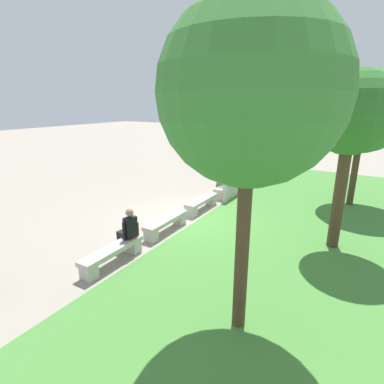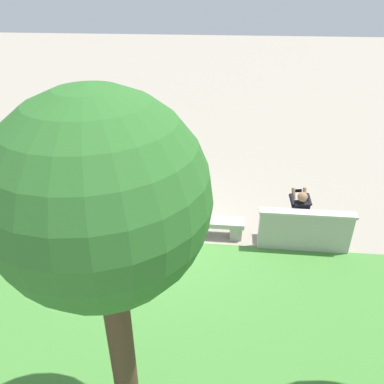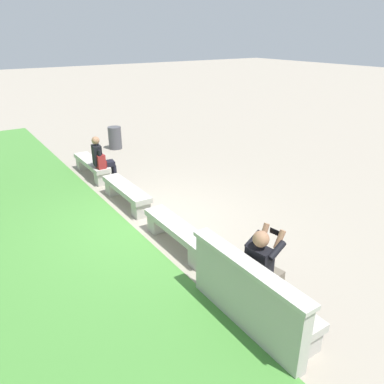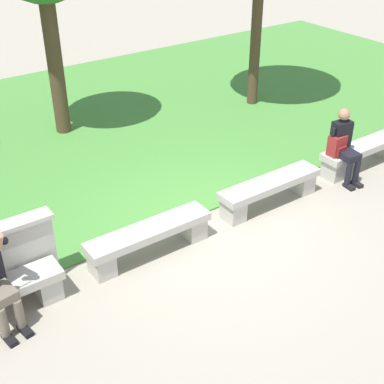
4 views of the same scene
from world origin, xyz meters
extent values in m
plane|color=gray|center=(0.00, 0.00, 0.00)|extent=(80.00, 80.00, 0.00)
cube|color=#B7B2A8|center=(-3.36, 0.00, 0.39)|extent=(1.84, 0.40, 0.12)
cube|color=#B7B2A8|center=(-4.10, 0.00, 0.17)|extent=(0.28, 0.34, 0.33)
cube|color=#B7B2A8|center=(-2.62, 0.00, 0.17)|extent=(0.28, 0.34, 0.33)
cube|color=#B7B2A8|center=(-1.12, 0.00, 0.39)|extent=(1.84, 0.40, 0.12)
cube|color=#B7B2A8|center=(-1.86, 0.00, 0.17)|extent=(0.28, 0.34, 0.33)
cube|color=#B7B2A8|center=(-0.38, 0.00, 0.17)|extent=(0.28, 0.34, 0.33)
cube|color=#B7B2A8|center=(1.12, 0.00, 0.39)|extent=(1.84, 0.40, 0.12)
cube|color=#B7B2A8|center=(0.38, 0.00, 0.17)|extent=(0.28, 0.34, 0.33)
cube|color=#B7B2A8|center=(1.86, 0.00, 0.17)|extent=(0.28, 0.34, 0.33)
cube|color=#B7B2A8|center=(3.36, 0.00, 0.39)|extent=(1.84, 0.40, 0.12)
cube|color=#B7B2A8|center=(2.62, 0.00, 0.17)|extent=(0.28, 0.34, 0.33)
cube|color=#B7B2A8|center=(-3.36, 0.34, 0.47)|extent=(2.01, 0.18, 0.95)
cube|color=beige|center=(-3.36, 0.34, 0.98)|extent=(2.07, 0.24, 0.06)
cube|color=olive|center=(-3.36, 0.24, 0.59)|extent=(0.44, 0.02, 0.22)
cube|color=black|center=(-3.29, -0.46, 0.03)|extent=(0.14, 0.25, 0.06)
cylinder|color=#6B6051|center=(-3.30, -0.39, 0.24)|extent=(0.11, 0.11, 0.42)
cube|color=black|center=(-3.09, -0.43, 0.03)|extent=(0.14, 0.25, 0.06)
cylinder|color=#6B6051|center=(-3.10, -0.36, 0.24)|extent=(0.11, 0.11, 0.42)
cube|color=#6B6051|center=(-3.23, -0.19, 0.51)|extent=(0.36, 0.46, 0.12)
cube|color=black|center=(-3.26, 0.04, 0.79)|extent=(0.37, 0.27, 0.56)
sphere|color=#9E7051|center=(-3.26, 0.04, 1.21)|extent=(0.22, 0.22, 0.22)
cylinder|color=black|center=(-3.44, -0.09, 1.08)|extent=(0.14, 0.32, 0.21)
cylinder|color=#9E7051|center=(-3.35, -0.22, 1.16)|extent=(0.09, 0.19, 0.27)
cylinder|color=black|center=(-3.06, -0.03, 1.08)|extent=(0.14, 0.32, 0.21)
cylinder|color=#9E7051|center=(-3.10, -0.18, 1.16)|extent=(0.13, 0.20, 0.27)
cube|color=black|center=(-3.22, -0.26, 1.20)|extent=(0.15, 0.04, 0.08)
cube|color=black|center=(2.58, -0.41, 0.03)|extent=(0.13, 0.23, 0.06)
cylinder|color=black|center=(2.59, -0.35, 0.24)|extent=(0.10, 0.10, 0.42)
cube|color=black|center=(2.76, -0.43, 0.03)|extent=(0.13, 0.23, 0.06)
cylinder|color=black|center=(2.77, -0.37, 0.24)|extent=(0.10, 0.10, 0.42)
cube|color=black|center=(2.70, -0.18, 0.51)|extent=(0.33, 0.43, 0.12)
cube|color=black|center=(2.72, 0.04, 0.77)|extent=(0.34, 0.24, 0.52)
sphere|color=#9E7051|center=(2.72, 0.04, 1.16)|extent=(0.20, 0.20, 0.20)
cylinder|color=black|center=(2.52, 0.04, 0.72)|extent=(0.08, 0.08, 0.48)
cylinder|color=black|center=(2.92, 0.00, 0.72)|extent=(0.08, 0.08, 0.48)
cube|color=maroon|center=(2.62, 0.01, 0.63)|extent=(0.28, 0.20, 0.36)
cube|color=maroon|center=(2.62, -0.10, 0.56)|extent=(0.20, 0.06, 0.16)
torus|color=black|center=(2.62, 0.01, 0.83)|extent=(0.10, 0.02, 0.10)
cylinder|color=#4C3826|center=(-0.43, 4.50, 1.48)|extent=(0.30, 0.30, 2.97)
sphere|color=#2D6B28|center=(-0.43, 4.50, 3.59)|extent=(2.07, 2.07, 2.07)
camera|label=1|loc=(7.98, 5.02, 3.83)|focal=28.00mm
camera|label=2|loc=(-1.58, 7.38, 5.32)|focal=35.00mm
camera|label=3|loc=(-6.26, 3.12, 3.67)|focal=35.00mm
camera|label=4|loc=(-4.09, -5.22, 4.64)|focal=50.00mm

